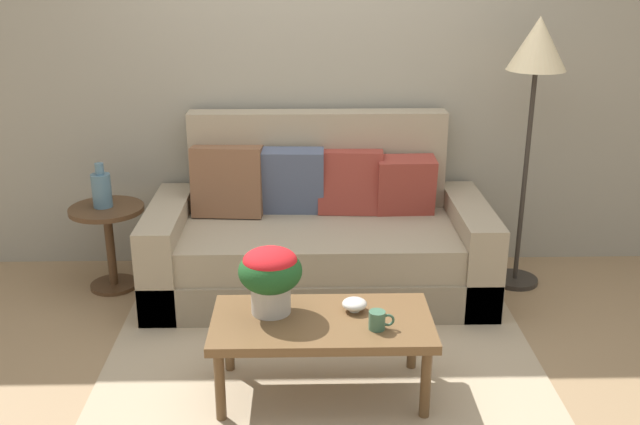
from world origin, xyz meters
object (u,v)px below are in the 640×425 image
at_px(coffee_table, 322,328).
at_px(potted_plant, 270,273).
at_px(couch, 318,238).
at_px(coffee_mug, 378,320).
at_px(side_table, 109,232).
at_px(snack_bowl, 355,304).
at_px(table_vase, 102,189).
at_px(floor_lamp, 536,64).

relative_size(coffee_table, potted_plant, 3.22).
distance_m(couch, coffee_mug, 1.32).
xyz_separation_m(side_table, snack_bowl, (1.46, -1.14, 0.06)).
height_order(side_table, table_vase, table_vase).
distance_m(couch, side_table, 1.31).
height_order(couch, side_table, couch).
distance_m(coffee_table, snack_bowl, 0.19).
height_order(coffee_table, potted_plant, potted_plant).
xyz_separation_m(floor_lamp, snack_bowl, (-1.13, -1.15, -0.97)).
bearing_deg(coffee_table, couch, 89.70).
bearing_deg(side_table, table_vase, 159.94).
bearing_deg(table_vase, floor_lamp, 0.14).
bearing_deg(coffee_table, table_vase, 137.15).
relative_size(coffee_mug, snack_bowl, 0.99).
distance_m(coffee_mug, snack_bowl, 0.20).
xyz_separation_m(side_table, floor_lamp, (2.58, 0.01, 1.03)).
height_order(coffee_table, floor_lamp, floor_lamp).
height_order(coffee_mug, table_vase, table_vase).
distance_m(couch, floor_lamp, 1.67).
relative_size(side_table, potted_plant, 1.68).
bearing_deg(floor_lamp, potted_plant, -142.96).
distance_m(floor_lamp, coffee_mug, 1.93).
distance_m(coffee_table, floor_lamp, 2.06).
distance_m(snack_bowl, table_vase, 1.88).
relative_size(couch, table_vase, 7.46).
xyz_separation_m(couch, side_table, (-1.31, 0.02, 0.04)).
bearing_deg(side_table, coffee_mug, -40.27).
relative_size(potted_plant, snack_bowl, 2.69).
xyz_separation_m(couch, snack_bowl, (0.15, -1.12, 0.10)).
bearing_deg(coffee_mug, table_vase, 139.91).
height_order(coffee_table, snack_bowl, snack_bowl).
height_order(floor_lamp, snack_bowl, floor_lamp).
distance_m(coffee_table, coffee_mug, 0.28).
xyz_separation_m(couch, potted_plant, (-0.25, -1.12, 0.27)).
xyz_separation_m(potted_plant, table_vase, (-1.08, 1.14, 0.05)).
relative_size(coffee_table, table_vase, 3.74).
bearing_deg(floor_lamp, coffee_table, -136.23).
bearing_deg(snack_bowl, potted_plant, -179.79).
xyz_separation_m(coffee_table, coffee_mug, (0.25, -0.10, 0.09)).
relative_size(side_table, snack_bowl, 4.51).
bearing_deg(potted_plant, floor_lamp, 37.04).
distance_m(potted_plant, snack_bowl, 0.43).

